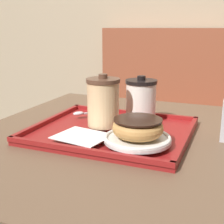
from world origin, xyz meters
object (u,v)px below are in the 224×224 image
coffee_cup_rear (141,99)px  spoon (86,113)px  coffee_cup_front (103,102)px  donut_chocolate_glazed (138,127)px

coffee_cup_rear → spoon: (-0.17, -0.01, -0.05)m
coffee_cup_front → coffee_cup_rear: (0.08, 0.10, -0.01)m
coffee_cup_rear → coffee_cup_front: bearing=-126.9°
coffee_cup_front → donut_chocolate_glazed: 0.16m
coffee_cup_rear → donut_chocolate_glazed: coffee_cup_rear is taller
coffee_cup_rear → spoon: size_ratio=0.92×
coffee_cup_front → spoon: (-0.10, 0.09, -0.06)m
coffee_cup_rear → donut_chocolate_glazed: size_ratio=1.06×
donut_chocolate_glazed → spoon: donut_chocolate_glazed is taller
donut_chocolate_glazed → coffee_cup_front: bearing=145.8°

